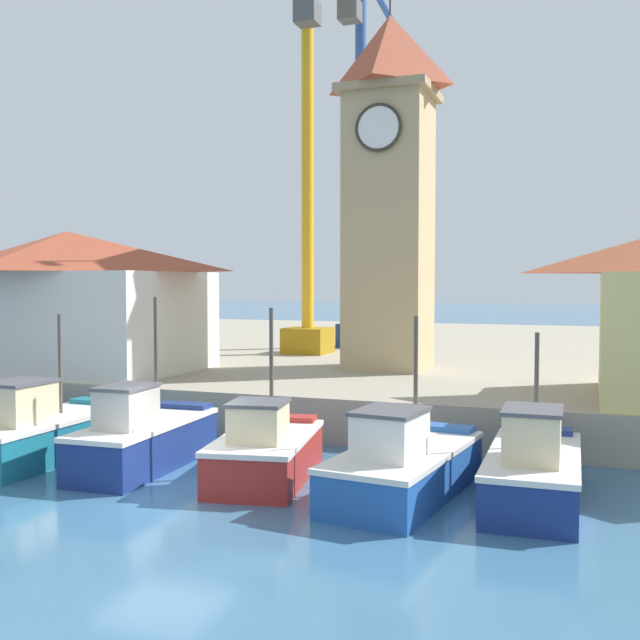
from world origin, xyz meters
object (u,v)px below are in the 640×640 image
object	(u,v)px
fishing_boat_left_inner	(143,438)
port_crane_far	(362,197)
port_crane_near	(308,202)
fishing_boat_mid_left	(266,451)
fishing_boat_center	(404,465)
warehouse_left	(68,299)
clock_tower	(389,183)
fishing_boat_left_outer	(42,432)
fishing_boat_mid_right	(534,469)

from	to	relation	value
fishing_boat_left_inner	port_crane_far	world-z (taller)	port_crane_far
port_crane_far	port_crane_near	bearing A→B (deg)	-107.77
fishing_boat_mid_left	port_crane_near	size ratio (longest dim) A/B	0.24
fishing_boat_center	port_crane_near	size ratio (longest dim) A/B	0.29
fishing_boat_mid_left	warehouse_left	bearing A→B (deg)	147.35
clock_tower	warehouse_left	distance (m)	13.08
fishing_boat_left_outer	fishing_boat_mid_left	world-z (taller)	fishing_boat_mid_left
port_crane_far	clock_tower	bearing A→B (deg)	-67.00
clock_tower	fishing_boat_left_outer	bearing A→B (deg)	-117.22
port_crane_near	port_crane_far	distance (m)	4.49
port_crane_near	warehouse_left	bearing A→B (deg)	-123.54
fishing_boat_left_inner	clock_tower	xyz separation A→B (m)	(3.18, 11.96, 7.72)
port_crane_far	fishing_boat_mid_right	bearing A→B (deg)	-63.91
warehouse_left	port_crane_near	xyz separation A→B (m)	(6.22, 9.39, 4.42)
fishing_boat_mid_right	port_crane_far	distance (m)	24.61
fishing_boat_mid_left	fishing_boat_center	size ratio (longest dim) A/B	0.84
fishing_boat_mid_right	clock_tower	size ratio (longest dim) A/B	0.33
fishing_boat_mid_left	fishing_boat_mid_right	bearing A→B (deg)	2.80
fishing_boat_mid_right	fishing_boat_mid_left	bearing A→B (deg)	-177.20
fishing_boat_mid_left	clock_tower	distance (m)	14.23
clock_tower	port_crane_near	distance (m)	7.22
fishing_boat_left_outer	port_crane_far	size ratio (longest dim) A/B	0.27
fishing_boat_left_outer	fishing_boat_center	world-z (taller)	fishing_boat_center
fishing_boat_left_outer	port_crane_near	bearing A→B (deg)	86.77
fishing_boat_center	warehouse_left	xyz separation A→B (m)	(-15.05, 7.67, 3.35)
warehouse_left	port_crane_near	bearing A→B (deg)	56.46
fishing_boat_left_inner	port_crane_near	xyz separation A→B (m)	(-2.07, 16.91, 7.69)
fishing_boat_center	fishing_boat_mid_right	distance (m)	2.75
fishing_boat_center	clock_tower	size ratio (longest dim) A/B	0.36
clock_tower	fishing_boat_left_inner	bearing A→B (deg)	-104.89
clock_tower	fishing_boat_center	bearing A→B (deg)	-73.56
fishing_boat_left_inner	fishing_boat_mid_right	size ratio (longest dim) A/B	0.99
fishing_boat_left_outer	fishing_boat_mid_right	size ratio (longest dim) A/B	1.06
warehouse_left	port_crane_far	distance (m)	16.39
fishing_boat_left_inner	port_crane_near	bearing A→B (deg)	97.00
port_crane_near	port_crane_far	bearing A→B (deg)	72.23
clock_tower	warehouse_left	size ratio (longest dim) A/B	1.50
fishing_boat_mid_right	warehouse_left	distance (m)	19.44
fishing_boat_left_inner	fishing_boat_center	xyz separation A→B (m)	(6.75, -0.14, -0.07)
port_crane_near	clock_tower	bearing A→B (deg)	-43.27
fishing_boat_left_inner	clock_tower	bearing A→B (deg)	75.11
fishing_boat_left_inner	warehouse_left	bearing A→B (deg)	137.81
fishing_boat_left_outer	fishing_boat_mid_right	distance (m)	12.51
warehouse_left	fishing_boat_left_inner	bearing A→B (deg)	-42.19
fishing_boat_left_inner	fishing_boat_center	size ratio (longest dim) A/B	0.91
fishing_boat_center	port_crane_near	xyz separation A→B (m)	(-8.83, 17.06, 7.77)
clock_tower	port_crane_far	world-z (taller)	port_crane_far
fishing_boat_left_inner	fishing_boat_mid_right	distance (m)	9.47
fishing_boat_mid_right	port_crane_far	size ratio (longest dim) A/B	0.25
warehouse_left	fishing_boat_mid_left	bearing A→B (deg)	-32.65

